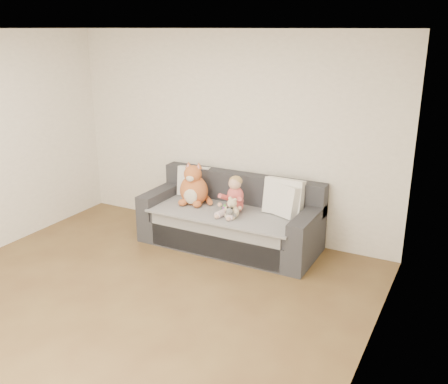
% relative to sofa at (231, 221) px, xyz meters
% --- Properties ---
extents(room_shell, '(5.00, 5.00, 5.00)m').
position_rel_sofa_xyz_m(room_shell, '(-0.25, -1.64, 0.99)').
color(room_shell, brown).
rests_on(room_shell, ground).
extents(sofa, '(2.20, 0.94, 0.85)m').
position_rel_sofa_xyz_m(sofa, '(0.00, 0.00, 0.00)').
color(sofa, '#27272C').
rests_on(sofa, ground).
extents(cushion_left, '(0.46, 0.28, 0.40)m').
position_rel_sofa_xyz_m(cushion_left, '(-0.68, 0.25, 0.36)').
color(cushion_left, white).
rests_on(cushion_left, sofa).
extents(cushion_right_back, '(0.48, 0.22, 0.45)m').
position_rel_sofa_xyz_m(cushion_right_back, '(0.63, 0.15, 0.38)').
color(cushion_right_back, white).
rests_on(cushion_right_back, sofa).
extents(cushion_right_front, '(0.45, 0.33, 0.39)m').
position_rel_sofa_xyz_m(cushion_right_front, '(0.64, 0.11, 0.35)').
color(cushion_right_front, white).
rests_on(cushion_right_front, sofa).
extents(toddler, '(0.33, 0.46, 0.46)m').
position_rel_sofa_xyz_m(toddler, '(0.08, -0.09, 0.35)').
color(toddler, '#C04446').
rests_on(toddler, sofa).
extents(plush_cat, '(0.46, 0.42, 0.57)m').
position_rel_sofa_xyz_m(plush_cat, '(-0.51, -0.04, 0.37)').
color(plush_cat, '#B14C27').
rests_on(plush_cat, sofa).
extents(teddy_bear, '(0.20, 0.16, 0.26)m').
position_rel_sofa_xyz_m(teddy_bear, '(0.15, -0.26, 0.27)').
color(teddy_bear, beige).
rests_on(teddy_bear, sofa).
extents(plush_cow, '(0.14, 0.21, 0.17)m').
position_rel_sofa_xyz_m(plush_cow, '(0.15, -0.29, 0.23)').
color(plush_cow, white).
rests_on(plush_cow, sofa).
extents(sippy_cup, '(0.11, 0.08, 0.12)m').
position_rel_sofa_xyz_m(sippy_cup, '(-0.00, -0.16, 0.23)').
color(sippy_cup, purple).
rests_on(sippy_cup, sofa).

